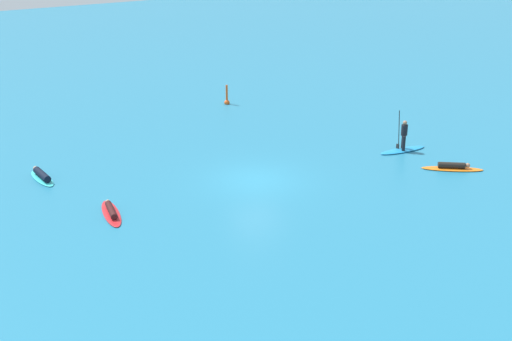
{
  "coord_description": "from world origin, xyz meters",
  "views": [
    {
      "loc": [
        -15.2,
        -28.01,
        13.29
      ],
      "look_at": [
        0.0,
        0.0,
        0.5
      ],
      "focal_mm": 49.17,
      "sensor_mm": 36.0,
      "label": 1
    }
  ],
  "objects": [
    {
      "name": "ground_plane",
      "position": [
        0.0,
        0.0,
        0.0
      ],
      "size": [
        120.0,
        120.0,
        0.0
      ],
      "primitive_type": "plane",
      "color": "teal",
      "rests_on": "ground"
    },
    {
      "name": "surfer_on_red_board",
      "position": [
        -7.49,
        -0.4,
        0.12
      ],
      "size": [
        1.09,
        2.99,
        0.36
      ],
      "rotation": [
        0.0,
        0.0,
        1.44
      ],
      "color": "red",
      "rests_on": "ground_plane"
    },
    {
      "name": "surfer_on_blue_board",
      "position": [
        9.04,
        -0.2,
        0.43
      ],
      "size": [
        2.9,
        0.83,
        2.24
      ],
      "rotation": [
        0.0,
        0.0,
        3.1
      ],
      "color": "#1E8CD1",
      "rests_on": "ground_plane"
    },
    {
      "name": "surfer_on_teal_board",
      "position": [
        -9.25,
        5.16,
        0.17
      ],
      "size": [
        1.0,
        2.59,
        0.43
      ],
      "rotation": [
        0.0,
        0.0,
        1.69
      ],
      "color": "#33C6CC",
      "rests_on": "ground_plane"
    },
    {
      "name": "surfer_on_orange_board",
      "position": [
        9.5,
        -3.59,
        0.13
      ],
      "size": [
        2.96,
        2.32,
        0.39
      ],
      "rotation": [
        0.0,
        0.0,
        5.69
      ],
      "color": "orange",
      "rests_on": "ground_plane"
    },
    {
      "name": "marker_buoy",
      "position": [
        4.58,
        12.52,
        0.28
      ],
      "size": [
        0.37,
        0.37,
        1.39
      ],
      "color": "#E55119",
      "rests_on": "ground_plane"
    }
  ]
}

